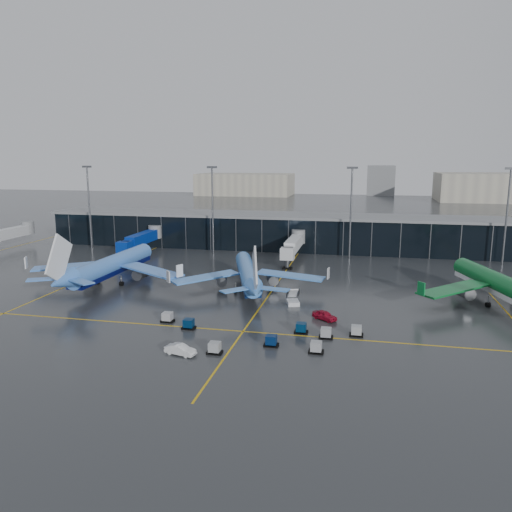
% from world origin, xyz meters
% --- Properties ---
extents(ground, '(600.00, 600.00, 0.00)m').
position_xyz_m(ground, '(0.00, 0.00, 0.00)').
color(ground, '#282B2D').
rests_on(ground, ground).
extents(terminal_pier, '(142.00, 17.00, 10.70)m').
position_xyz_m(terminal_pier, '(0.00, 62.00, 5.42)').
color(terminal_pier, black).
rests_on(terminal_pier, ground).
extents(jet_bridges, '(94.00, 27.50, 7.20)m').
position_xyz_m(jet_bridges, '(-35.00, 42.99, 4.55)').
color(jet_bridges, '#595B60').
rests_on(jet_bridges, ground).
extents(flood_masts, '(203.00, 0.50, 25.50)m').
position_xyz_m(flood_masts, '(5.00, 50.00, 13.81)').
color(flood_masts, '#595B60').
rests_on(flood_masts, ground).
extents(distant_hangars, '(260.00, 71.00, 22.00)m').
position_xyz_m(distant_hangars, '(49.94, 270.08, 8.79)').
color(distant_hangars, '#B2AD99').
rests_on(distant_hangars, ground).
extents(taxi_lines, '(220.00, 120.00, 0.02)m').
position_xyz_m(taxi_lines, '(10.00, 10.61, 0.01)').
color(taxi_lines, gold).
rests_on(taxi_lines, ground).
extents(airliner_arkefly, '(38.79, 44.01, 13.35)m').
position_xyz_m(airliner_arkefly, '(-26.36, 10.27, 6.68)').
color(airliner_arkefly, '#437EDC').
rests_on(airliner_arkefly, ground).
extents(airliner_klm_near, '(44.39, 47.50, 11.99)m').
position_xyz_m(airliner_klm_near, '(4.76, 10.64, 5.99)').
color(airliner_klm_near, '#4385DE').
rests_on(airliner_klm_near, ground).
extents(airliner_aer_lingus, '(46.31, 49.82, 12.76)m').
position_xyz_m(airliner_aer_lingus, '(54.52, 10.75, 6.38)').
color(airliner_aer_lingus, '#0C6629').
rests_on(airliner_aer_lingus, ground).
extents(baggage_carts, '(34.27, 13.35, 1.70)m').
position_xyz_m(baggage_carts, '(14.29, -17.24, 0.76)').
color(baggage_carts, black).
rests_on(baggage_carts, ground).
extents(mobile_airstair, '(3.02, 3.69, 3.45)m').
position_xyz_m(mobile_airstair, '(15.83, 1.83, 0.77)').
color(mobile_airstair, silver).
rests_on(mobile_airstair, ground).
extents(service_van_red, '(4.93, 4.28, 1.60)m').
position_xyz_m(service_van_red, '(22.55, -6.16, 0.80)').
color(service_van_red, maroon).
rests_on(service_van_red, ground).
extents(service_van_white, '(4.93, 2.63, 1.54)m').
position_xyz_m(service_van_white, '(3.48, -26.43, 0.77)').
color(service_van_white, silver).
rests_on(service_van_white, ground).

